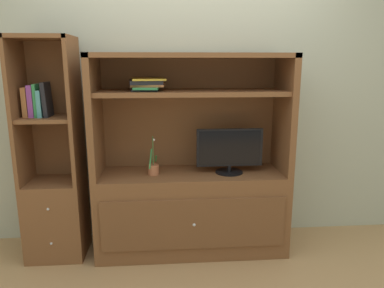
% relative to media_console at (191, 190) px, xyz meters
% --- Properties ---
extents(ground_plane, '(8.00, 8.00, 0.00)m').
position_rel_media_console_xyz_m(ground_plane, '(0.00, -0.41, -0.52)').
color(ground_plane, tan).
extents(painted_rear_wall, '(6.00, 0.10, 2.80)m').
position_rel_media_console_xyz_m(painted_rear_wall, '(0.00, 0.34, 0.88)').
color(painted_rear_wall, '#ADB29E').
rests_on(painted_rear_wall, ground_plane).
extents(media_console, '(1.55, 0.53, 1.63)m').
position_rel_media_console_xyz_m(media_console, '(0.00, 0.00, 0.00)').
color(media_console, brown).
rests_on(media_console, ground_plane).
extents(tv_monitor, '(0.53, 0.22, 0.37)m').
position_rel_media_console_xyz_m(tv_monitor, '(0.31, -0.04, 0.34)').
color(tv_monitor, black).
rests_on(tv_monitor, media_console).
extents(potted_plant, '(0.09, 0.11, 0.31)m').
position_rel_media_console_xyz_m(potted_plant, '(-0.31, -0.04, 0.20)').
color(potted_plant, '#B26642').
rests_on(potted_plant, media_console).
extents(magazine_stack, '(0.29, 0.34, 0.09)m').
position_rel_media_console_xyz_m(magazine_stack, '(-0.34, -0.00, 0.87)').
color(magazine_stack, black).
rests_on(magazine_stack, media_console).
extents(bookshelf_tall, '(0.45, 0.40, 1.75)m').
position_rel_media_console_xyz_m(bookshelf_tall, '(-1.10, 0.00, 0.06)').
color(bookshelf_tall, brown).
rests_on(bookshelf_tall, ground_plane).
extents(upright_book_row, '(0.19, 0.18, 0.26)m').
position_rel_media_console_xyz_m(upright_book_row, '(-1.17, -0.01, 0.75)').
color(upright_book_row, '#A56638').
rests_on(upright_book_row, bookshelf_tall).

